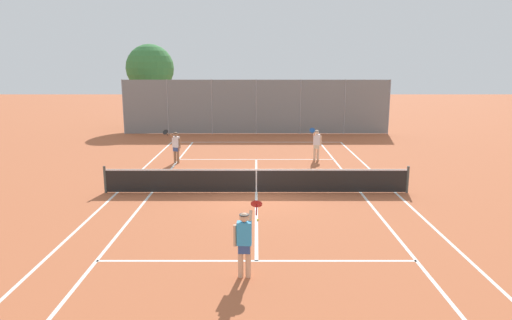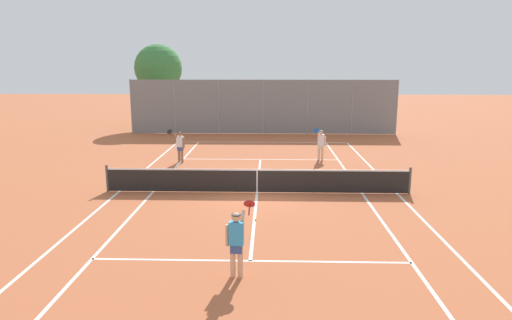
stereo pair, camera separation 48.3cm
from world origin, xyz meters
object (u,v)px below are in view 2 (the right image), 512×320
tennis_net (257,180)px  loose_tennis_ball_1 (219,182)px  player_far_right (321,143)px  tree_behind_left (158,70)px  loose_tennis_ball_0 (256,220)px  player_near_side (237,240)px  player_far_left (180,145)px

tennis_net → loose_tennis_ball_1: (-1.65, 1.44, -0.48)m
player_far_right → loose_tennis_ball_1: (-4.81, -4.79, -0.89)m
player_far_right → tree_behind_left: size_ratio=0.27×
loose_tennis_ball_0 → loose_tennis_ball_1: size_ratio=1.00×
loose_tennis_ball_1 → player_near_side: bearing=-81.1°
player_near_side → loose_tennis_ball_1: 8.88m
player_near_side → player_far_right: (3.45, 13.52, 0.00)m
player_far_left → tree_behind_left: bearing=107.4°
loose_tennis_ball_1 → tree_behind_left: (-6.67, 17.51, 4.51)m
loose_tennis_ball_0 → tree_behind_left: tree_behind_left is taller
tree_behind_left → loose_tennis_ball_1: bearing=-69.1°
tennis_net → player_far_left: player_far_left is taller
player_near_side → tennis_net: bearing=87.8°
player_far_right → tennis_net: bearing=-116.9°
tennis_net → loose_tennis_ball_1: 2.24m
tennis_net → player_far_right: 7.00m
player_far_left → loose_tennis_ball_1: size_ratio=26.88×
player_far_right → loose_tennis_ball_0: player_far_right is taller
player_near_side → player_far_left: bearing=106.6°
player_far_right → loose_tennis_ball_1: size_ratio=26.88×
loose_tennis_ball_1 → player_far_left: bearing=121.1°
loose_tennis_ball_0 → tree_behind_left: size_ratio=0.01×
player_far_left → loose_tennis_ball_1: bearing=-58.9°
player_far_right → tree_behind_left: bearing=132.1°
tennis_net → loose_tennis_ball_0: size_ratio=181.82×
loose_tennis_ball_0 → player_far_right: bearing=71.9°
loose_tennis_ball_0 → loose_tennis_ball_1: same height
tennis_net → player_near_side: player_near_side is taller
tennis_net → player_far_left: size_ratio=6.76×
tennis_net → player_far_right: bearing=63.1°
player_far_right → player_near_side: bearing=-104.3°
loose_tennis_ball_0 → tennis_net: bearing=90.7°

